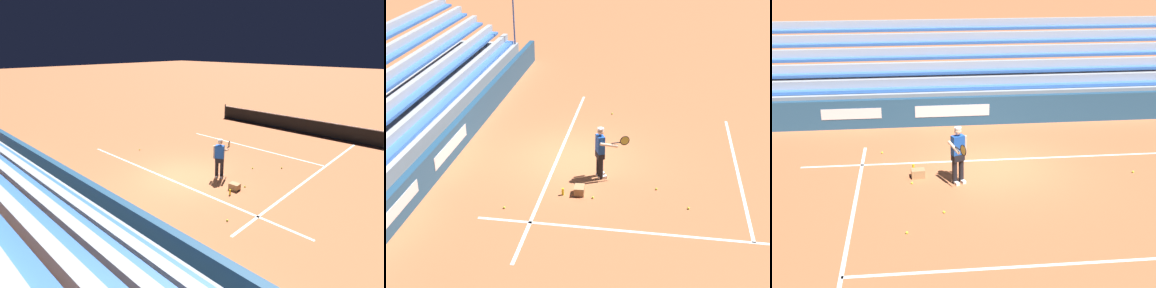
{
  "view_description": "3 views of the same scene",
  "coord_description": "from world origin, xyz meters",
  "views": [
    {
      "loc": [
        8.43,
        -8.33,
        5.37
      ],
      "look_at": [
        -0.17,
        0.88,
        1.26
      ],
      "focal_mm": 28.0,
      "sensor_mm": 36.0,
      "label": 1
    },
    {
      "loc": [
        16.17,
        2.77,
        8.31
      ],
      "look_at": [
        1.45,
        0.42,
        1.23
      ],
      "focal_mm": 50.0,
      "sensor_mm": 36.0,
      "label": 2
    },
    {
      "loc": [
        2.51,
        15.18,
        6.67
      ],
      "look_at": [
        0.89,
        -0.42,
        0.61
      ],
      "focal_mm": 50.0,
      "sensor_mm": 36.0,
      "label": 3
    }
  ],
  "objects": [
    {
      "name": "ground_plane",
      "position": [
        0.0,
        0.0,
        0.0
      ],
      "size": [
        160.0,
        160.0,
        0.0
      ],
      "primitive_type": "plane",
      "color": "#B7663D"
    },
    {
      "name": "back_wall_sponsor_board",
      "position": [
        0.01,
        -4.07,
        0.55
      ],
      "size": [
        22.29,
        0.25,
        1.1
      ],
      "color": "navy",
      "rests_on": "ground"
    },
    {
      "name": "court_sideline_white",
      "position": [
        4.11,
        4.0,
        0.0
      ],
      "size": [
        0.1,
        12.0,
        0.01
      ],
      "primitive_type": "cube",
      "color": "white",
      "rests_on": "ground"
    },
    {
      "name": "tennis_player",
      "position": [
        1.22,
        1.11,
        0.89
      ],
      "size": [
        0.57,
        1.08,
        1.71
      ],
      "color": "black",
      "rests_on": "ground"
    },
    {
      "name": "tennis_ball_far_left",
      "position": [
        2.57,
        1.05,
        0.03
      ],
      "size": [
        0.07,
        0.07,
        0.07
      ],
      "primitive_type": "sphere",
      "color": "#CCE533",
      "rests_on": "ground"
    },
    {
      "name": "tennis_ball_stray_back",
      "position": [
        2.72,
        3.85,
        0.03
      ],
      "size": [
        0.07,
        0.07,
        0.07
      ],
      "primitive_type": "sphere",
      "color": "#CCE533",
      "rests_on": "ground"
    },
    {
      "name": "tennis_ball_near_player",
      "position": [
        -4.14,
        0.95,
        0.03
      ],
      "size": [
        0.07,
        0.07,
        0.07
      ],
      "primitive_type": "sphere",
      "color": "#CCE533",
      "rests_on": "ground"
    },
    {
      "name": "tennis_ball_far_right",
      "position": [
        1.76,
        2.91,
        0.03
      ],
      "size": [
        0.07,
        0.07,
        0.07
      ],
      "primitive_type": "sphere",
      "color": "#CCE533",
      "rests_on": "ground"
    },
    {
      "name": "tennis_ball_toward_net",
      "position": [
        3.52,
        -1.41,
        0.03
      ],
      "size": [
        0.07,
        0.07,
        0.07
      ],
      "primitive_type": "sphere",
      "color": "#CCE533",
      "rests_on": "ground"
    },
    {
      "name": "court_service_line_white",
      "position": [
        0.0,
        5.5,
        0.0
      ],
      "size": [
        8.22,
        0.1,
        0.01
      ],
      "primitive_type": "cube",
      "color": "white",
      "rests_on": "ground"
    },
    {
      "name": "water_bottle",
      "position": [
        2.51,
        0.12,
        0.11
      ],
      "size": [
        0.07,
        0.07,
        0.22
      ],
      "primitive_type": "cylinder",
      "color": "yellow",
      "rests_on": "ground"
    },
    {
      "name": "ball_box_cardboard",
      "position": [
        2.37,
        0.61,
        0.13
      ],
      "size": [
        0.42,
        0.33,
        0.26
      ],
      "primitive_type": "cube",
      "rotation": [
        0.0,
        0.0,
        0.07
      ],
      "color": "#A87F51",
      "rests_on": "ground"
    },
    {
      "name": "bleacher_stand",
      "position": [
        0.0,
        -6.7,
        0.79
      ],
      "size": [
        21.17,
        4.0,
        3.85
      ],
      "color": "#9EA3A8",
      "rests_on": "ground"
    },
    {
      "name": "court_baseline_white",
      "position": [
        0.0,
        -0.5,
        0.0
      ],
      "size": [
        12.0,
        0.1,
        0.01
      ],
      "primitive_type": "cube",
      "color": "white",
      "rests_on": "ground"
    }
  ]
}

